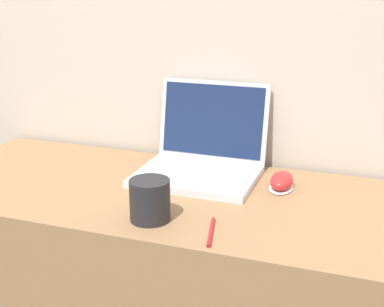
# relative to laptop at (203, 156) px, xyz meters

# --- Properties ---
(wall_back) EXTENTS (7.00, 0.04, 2.50)m
(wall_back) POSITION_rel_laptop_xyz_m (-0.07, 0.16, 0.42)
(wall_back) COLOR beige
(wall_back) RESTS_ON ground_plane
(laptop) EXTENTS (0.33, 0.31, 0.25)m
(laptop) POSITION_rel_laptop_xyz_m (0.00, 0.00, 0.00)
(laptop) COLOR silver
(laptop) RESTS_ON desk
(drink_cup) EXTENTS (0.10, 0.10, 0.10)m
(drink_cup) POSITION_rel_laptop_xyz_m (-0.02, -0.34, -0.00)
(drink_cup) COLOR #232326
(drink_cup) RESTS_ON desk
(computer_mouse) EXTENTS (0.06, 0.11, 0.04)m
(computer_mouse) POSITION_rel_laptop_xyz_m (0.24, -0.04, -0.03)
(computer_mouse) COLOR white
(computer_mouse) RESTS_ON desk
(pen) EXTENTS (0.04, 0.13, 0.01)m
(pen) POSITION_rel_laptop_xyz_m (0.14, -0.36, -0.05)
(pen) COLOR #A51E1E
(pen) RESTS_ON desk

